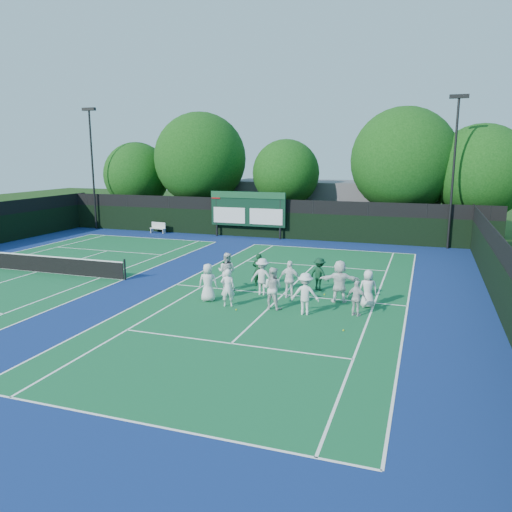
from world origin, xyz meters
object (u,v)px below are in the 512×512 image
(scoreboard, at_px, (248,209))
(bench, at_px, (158,227))
(coach_left, at_px, (258,270))
(tennis_net, at_px, (37,263))

(scoreboard, distance_m, bench, 7.90)
(scoreboard, distance_m, coach_left, 14.61)
(scoreboard, bearing_deg, tennis_net, -115.60)
(bench, distance_m, coach_left, 18.69)
(scoreboard, relative_size, bench, 4.16)
(tennis_net, bearing_deg, coach_left, 5.04)
(coach_left, bearing_deg, tennis_net, -10.77)
(scoreboard, xyz_separation_m, tennis_net, (-6.99, -14.59, -1.70))
(tennis_net, height_order, bench, tennis_net)
(scoreboard, height_order, coach_left, scoreboard)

